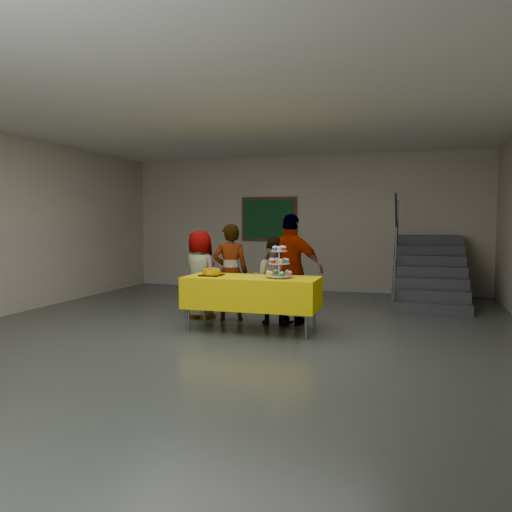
{
  "coord_description": "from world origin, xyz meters",
  "views": [
    {
      "loc": [
        2.33,
        -6.01,
        1.55
      ],
      "look_at": [
        0.23,
        0.82,
        1.05
      ],
      "focal_mm": 35.0,
      "sensor_mm": 36.0,
      "label": 1
    }
  ],
  "objects": [
    {
      "name": "schoolchild_b",
      "position": [
        -0.33,
        1.27,
        0.76
      ],
      "size": [
        0.63,
        0.51,
        1.51
      ],
      "primitive_type": "imported",
      "rotation": [
        0.0,
        0.0,
        3.45
      ],
      "color": "slate",
      "rests_on": "ground"
    },
    {
      "name": "staircase",
      "position": [
        2.7,
        4.13,
        0.49
      ],
      "size": [
        1.3,
        2.4,
        2.04
      ],
      "color": "#424447",
      "rests_on": "ground"
    },
    {
      "name": "cupcake_stand",
      "position": [
        0.62,
        0.61,
        0.96
      ],
      "size": [
        0.38,
        0.38,
        0.44
      ],
      "color": "silver",
      "rests_on": "bake_table"
    },
    {
      "name": "room_shell",
      "position": [
        0.0,
        0.02,
        2.13
      ],
      "size": [
        10.0,
        10.04,
        3.02
      ],
      "color": "#4C514C",
      "rests_on": "ground"
    },
    {
      "name": "bake_table",
      "position": [
        0.23,
        0.62,
        0.56
      ],
      "size": [
        1.88,
        0.78,
        0.77
      ],
      "color": "#595960",
      "rests_on": "ground"
    },
    {
      "name": "schoolchild_c",
      "position": [
        0.39,
        1.19,
        0.66
      ],
      "size": [
        0.7,
        0.57,
        1.32
      ],
      "primitive_type": "imported",
      "rotation": [
        0.0,
        0.0,
        3.03
      ],
      "color": "slate",
      "rests_on": "ground"
    },
    {
      "name": "noticeboard",
      "position": [
        -0.74,
        4.96,
        1.6
      ],
      "size": [
        1.3,
        0.05,
        1.0
      ],
      "color": "#472B16",
      "rests_on": "ground"
    },
    {
      "name": "bear_cake",
      "position": [
        -0.37,
        0.6,
        0.83
      ],
      "size": [
        0.32,
        0.36,
        0.12
      ],
      "color": "black",
      "rests_on": "bake_table"
    },
    {
      "name": "schoolchild_a",
      "position": [
        -0.86,
        1.3,
        0.7
      ],
      "size": [
        0.81,
        0.68,
        1.4
      ],
      "primitive_type": "imported",
      "rotation": [
        0.0,
        0.0,
        2.73
      ],
      "color": "slate",
      "rests_on": "ground"
    },
    {
      "name": "schoolchild_d",
      "position": [
        0.66,
        1.2,
        0.83
      ],
      "size": [
        1.01,
        0.51,
        1.66
      ],
      "primitive_type": "imported",
      "rotation": [
        0.0,
        0.0,
        3.03
      ],
      "color": "#5C5D66",
      "rests_on": "ground"
    }
  ]
}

